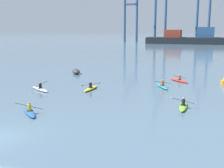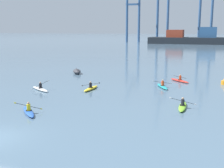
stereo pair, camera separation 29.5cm
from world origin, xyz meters
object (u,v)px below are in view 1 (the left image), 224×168
(gantry_crane_west, at_px, (131,11))
(channel_buoy, at_px, (224,81))
(kayak_lime, at_px, (183,106))
(kayak_teal, at_px, (162,86))
(kayak_red, at_px, (179,80))
(gantry_crane_west_mid, at_px, (161,3))
(capsized_dinghy, at_px, (76,71))
(gantry_crane_east_mid, at_px, (204,7))
(kayak_white, at_px, (40,89))
(kayak_yellow, at_px, (91,88))
(container_barge, at_px, (206,38))
(kayak_blue, at_px, (30,111))

(gantry_crane_west, height_order, channel_buoy, gantry_crane_west)
(kayak_lime, height_order, kayak_teal, same)
(channel_buoy, height_order, kayak_red, channel_buoy)
(gantry_crane_west_mid, height_order, kayak_lime, gantry_crane_west_mid)
(capsized_dinghy, bearing_deg, kayak_lime, -40.76)
(gantry_crane_east_mid, xyz_separation_m, kayak_white, (-14.26, -123.15, -16.74))
(capsized_dinghy, relative_size, channel_buoy, 2.78)
(gantry_crane_east_mid, xyz_separation_m, kayak_yellow, (-9.13, -121.06, -16.74))
(capsized_dinghy, xyz_separation_m, kayak_lime, (16.84, -14.51, -0.18))
(container_barge, bearing_deg, kayak_red, -91.41)
(gantry_crane_east_mid, relative_size, kayak_blue, 11.53)
(kayak_yellow, height_order, kayak_white, kayak_white)
(gantry_crane_west, height_order, capsized_dinghy, gantry_crane_west)
(capsized_dinghy, distance_m, kayak_yellow, 11.97)
(container_barge, distance_m, kayak_white, 111.49)
(kayak_white, bearing_deg, kayak_teal, 24.91)
(kayak_teal, relative_size, kayak_white, 1.03)
(gantry_crane_west, xyz_separation_m, channel_buoy, (40.89, -110.92, -15.18))
(container_barge, xyz_separation_m, kayak_teal, (-3.94, -104.48, -2.36))
(gantry_crane_west, relative_size, channel_buoy, 29.87)
(gantry_crane_west, relative_size, kayak_teal, 9.01)
(gantry_crane_east_mid, bearing_deg, kayak_white, -96.61)
(container_barge, relative_size, gantry_crane_west, 1.74)
(kayak_red, bearing_deg, kayak_yellow, -136.96)
(channel_buoy, bearing_deg, kayak_yellow, -150.37)
(channel_buoy, relative_size, kayak_red, 0.35)
(kayak_teal, bearing_deg, kayak_white, -155.09)
(gantry_crane_west_mid, xyz_separation_m, capsized_dinghy, (4.61, -107.26, -19.04))
(kayak_blue, distance_m, kayak_lime, 12.72)
(channel_buoy, distance_m, kayak_blue, 23.69)
(kayak_yellow, bearing_deg, channel_buoy, 29.63)
(gantry_crane_west_mid, bearing_deg, gantry_crane_west, 173.81)
(capsized_dinghy, xyz_separation_m, kayak_white, (1.39, -12.12, -0.18))
(container_barge, relative_size, capsized_dinghy, 18.72)
(gantry_crane_west_mid, bearing_deg, kayak_blue, -85.51)
(capsized_dinghy, relative_size, kayak_yellow, 0.81)
(container_barge, relative_size, channel_buoy, 52.02)
(kayak_white, distance_m, kayak_red, 17.31)
(capsized_dinghy, distance_m, kayak_red, 15.41)
(kayak_red, bearing_deg, capsized_dinghy, 173.18)
(gantry_crane_west, bearing_deg, kayak_yellow, -77.34)
(gantry_crane_west, xyz_separation_m, kayak_teal, (34.02, -115.29, -15.36))
(channel_buoy, xyz_separation_m, kayak_white, (-19.31, -10.15, -0.19))
(channel_buoy, relative_size, kayak_blue, 0.35)
(gantry_crane_west_mid, height_order, kayak_white, gantry_crane_west_mid)
(gantry_crane_west_mid, distance_m, capsized_dinghy, 109.03)
(kayak_lime, bearing_deg, kayak_yellow, 156.54)
(gantry_crane_west_mid, relative_size, channel_buoy, 41.96)
(kayak_teal, bearing_deg, kayak_red, 71.84)
(gantry_crane_west_mid, relative_size, kayak_teal, 12.66)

